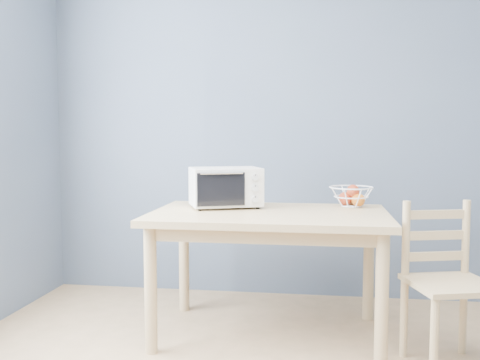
# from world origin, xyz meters

# --- Properties ---
(room) EXTENTS (4.01, 4.51, 2.61)m
(room) POSITION_xyz_m (0.00, 0.00, 1.30)
(room) COLOR tan
(room) RESTS_ON ground
(dining_table) EXTENTS (1.40, 0.90, 0.75)m
(dining_table) POSITION_xyz_m (-0.24, 1.39, 0.65)
(dining_table) COLOR tan
(dining_table) RESTS_ON ground
(toaster_oven) EXTENTS (0.51, 0.44, 0.25)m
(toaster_oven) POSITION_xyz_m (-0.55, 1.54, 0.88)
(toaster_oven) COLOR white
(toaster_oven) RESTS_ON dining_table
(fruit_basket) EXTENTS (0.37, 0.37, 0.14)m
(fruit_basket) POSITION_xyz_m (0.25, 1.70, 0.82)
(fruit_basket) COLOR white
(fruit_basket) RESTS_ON dining_table
(dining_chair) EXTENTS (0.49, 0.49, 0.86)m
(dining_chair) POSITION_xyz_m (0.71, 1.10, 0.42)
(dining_chair) COLOR tan
(dining_chair) RESTS_ON ground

